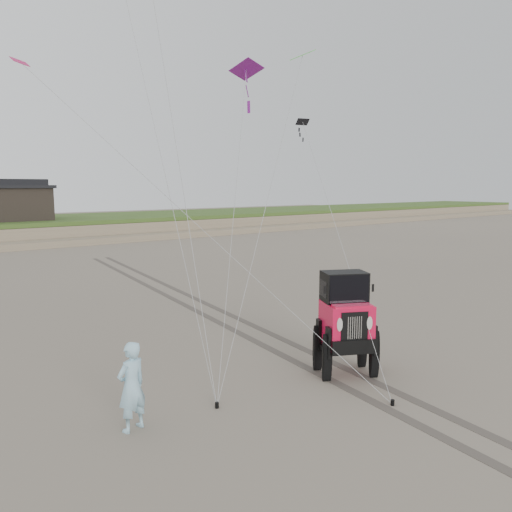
# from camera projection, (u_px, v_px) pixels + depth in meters

# --- Properties ---
(ground) EXTENTS (160.00, 160.00, 0.00)m
(ground) POSITION_uv_depth(u_px,v_px,m) (319.00, 387.00, 11.23)
(ground) COLOR #6B6054
(ground) RESTS_ON ground
(cabin) EXTENTS (6.40, 5.40, 3.35)m
(cabin) POSITION_uv_depth(u_px,v_px,m) (6.00, 202.00, 40.51)
(cabin) COLOR black
(cabin) RESTS_ON dune_ridge
(jeep) EXTENTS (4.51, 5.75, 1.97)m
(jeep) POSITION_uv_depth(u_px,v_px,m) (346.00, 334.00, 11.86)
(jeep) COLOR red
(jeep) RESTS_ON ground
(man) EXTENTS (0.70, 0.55, 1.69)m
(man) POSITION_uv_depth(u_px,v_px,m) (132.00, 386.00, 9.13)
(man) COLOR #91CDE1
(man) RESTS_ON ground
(kite_flock) EXTENTS (9.19, 7.11, 8.69)m
(kite_flock) POSITION_uv_depth(u_px,v_px,m) (219.00, 28.00, 18.00)
(kite_flock) COLOR #3DDE27
(kite_flock) RESTS_ON ground
(stake_main) EXTENTS (0.08, 0.08, 0.12)m
(stake_main) POSITION_uv_depth(u_px,v_px,m) (217.00, 405.00, 10.15)
(stake_main) COLOR black
(stake_main) RESTS_ON ground
(stake_aux) EXTENTS (0.08, 0.08, 0.12)m
(stake_aux) POSITION_uv_depth(u_px,v_px,m) (393.00, 403.00, 10.27)
(stake_aux) COLOR black
(stake_aux) RESTS_ON ground
(tire_tracks) EXTENTS (5.22, 29.74, 0.01)m
(tire_tracks) POSITION_uv_depth(u_px,v_px,m) (201.00, 307.00, 18.63)
(tire_tracks) COLOR #4C443D
(tire_tracks) RESTS_ON ground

